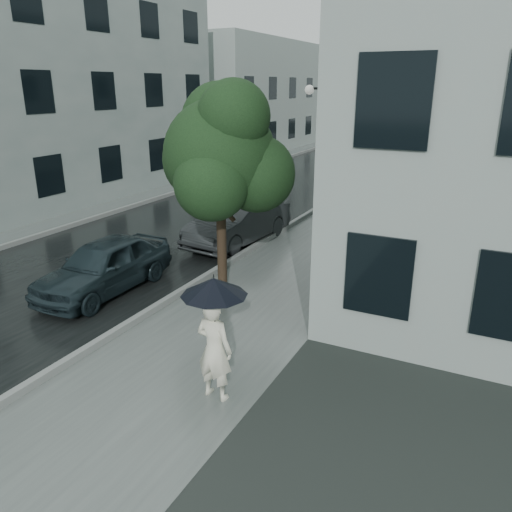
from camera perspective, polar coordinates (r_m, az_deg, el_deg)
The scene contains 14 objects.
ground at distance 9.89m, azimuth -8.34°, elevation -10.63°, with size 120.00×120.00×0.00m, color black.
sidewalk at distance 20.17m, azimuth 11.99°, elevation 4.68°, with size 3.50×60.00×0.01m, color slate.
kerb_near at distance 20.66m, azimuth 7.11°, elevation 5.50°, with size 0.15×60.00×0.15m, color slate.
asphalt_road at distance 22.05m, azimuth -1.54°, elevation 6.30°, with size 6.85×60.00×0.00m, color black.
kerb_far at distance 23.85m, azimuth -9.04°, elevation 7.23°, with size 0.15×60.00×0.15m, color slate.
sidewalk_far at distance 24.40m, azimuth -10.82°, elevation 7.22°, with size 1.70×60.00×0.01m, color #4C5451.
building_far_a at distance 24.06m, azimuth -26.18°, elevation 16.94°, with size 7.02×20.00×9.50m.
building_far_b at distance 41.50m, azimuth -0.47°, elevation 17.85°, with size 7.02×18.00×8.00m.
pedestrian at distance 8.09m, azimuth -4.77°, elevation -10.59°, with size 0.63×0.41×1.73m, color silver.
umbrella at distance 7.55m, azimuth -4.83°, elevation -3.52°, with size 1.33×1.33×1.23m.
street_tree at distance 11.78m, azimuth -3.93°, elevation 11.62°, with size 3.40×3.09×5.01m.
lamp_post at distance 18.31m, azimuth 7.15°, elevation 12.37°, with size 0.84×0.40×4.84m.
car_near at distance 12.75m, azimuth -16.96°, elevation -1.05°, with size 1.55×3.86×1.32m, color #1A272C.
car_far at distance 16.01m, azimuth -2.03°, elevation 3.99°, with size 1.49×4.26×1.40m, color #25282A.
Camera 1 is at (5.06, -6.97, 4.86)m, focal length 35.00 mm.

